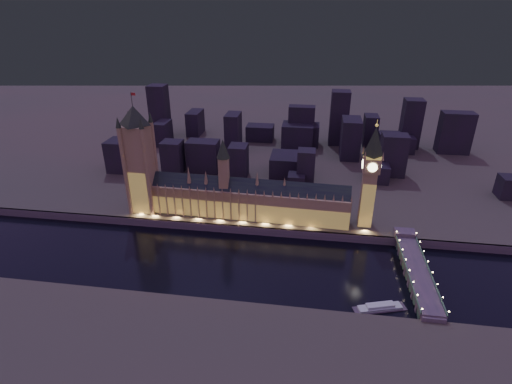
# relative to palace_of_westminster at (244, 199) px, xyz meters

# --- Properties ---
(ground_plane) EXTENTS (2000.00, 2000.00, 0.00)m
(ground_plane) POSITION_rel_palace_of_westminster_xyz_m (7.83, -61.75, -26.37)
(ground_plane) COLOR black
(ground_plane) RESTS_ON ground
(north_bank) EXTENTS (2000.00, 960.00, 8.00)m
(north_bank) POSITION_rel_palace_of_westminster_xyz_m (7.83, 458.25, -22.37)
(north_bank) COLOR #3C4539
(north_bank) RESTS_ON ground
(embankment_wall) EXTENTS (2000.00, 2.50, 8.00)m
(embankment_wall) POSITION_rel_palace_of_westminster_xyz_m (7.83, -20.75, -22.37)
(embankment_wall) COLOR #42414F
(embankment_wall) RESTS_ON ground
(palace_of_westminster) EXTENTS (202.00, 28.06, 78.00)m
(palace_of_westminster) POSITION_rel_palace_of_westminster_xyz_m (0.00, 0.00, 0.00)
(palace_of_westminster) COLOR #977E4F
(palace_of_westminster) RESTS_ON north_bank
(victoria_tower) EXTENTS (31.68, 31.68, 118.20)m
(victoria_tower) POSITION_rel_palace_of_westminster_xyz_m (-102.17, 0.17, 40.22)
(victoria_tower) COLOR #977E4F
(victoria_tower) RESTS_ON north_bank
(elizabeth_tower) EXTENTS (18.00, 18.00, 101.87)m
(elizabeth_tower) POSITION_rel_palace_of_westminster_xyz_m (115.83, 0.17, 38.27)
(elizabeth_tower) COLOR #977E4F
(elizabeth_tower) RESTS_ON north_bank
(westminster_bridge) EXTENTS (17.93, 113.00, 15.90)m
(westminster_bridge) POSITION_rel_palace_of_westminster_xyz_m (150.30, -65.20, -20.38)
(westminster_bridge) COLOR #42414F
(westminster_bridge) RESTS_ON ground
(river_boat) EXTENTS (39.45, 19.80, 4.50)m
(river_boat) POSITION_rel_palace_of_westminster_xyz_m (117.80, -108.45, -24.81)
(river_boat) COLOR #42414F
(river_boat) RESTS_ON ground
(city_backdrop) EXTENTS (475.67, 215.63, 78.41)m
(city_backdrop) POSITION_rel_palace_of_westminster_xyz_m (46.27, 186.04, 4.77)
(city_backdrop) COLOR black
(city_backdrop) RESTS_ON north_bank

